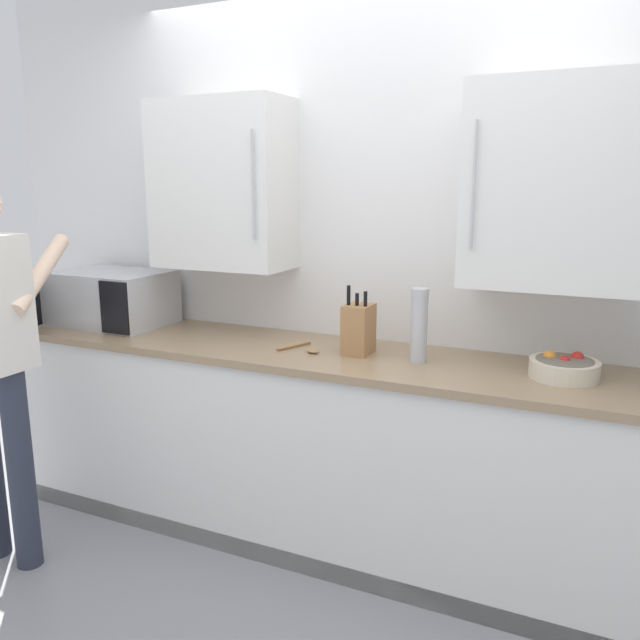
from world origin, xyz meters
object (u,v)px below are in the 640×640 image
microwave_oven (105,298)px  knife_block (358,329)px  thermos_flask (419,325)px  fruit_bowl (564,367)px  wooden_spoon (304,348)px

microwave_oven → knife_block: knife_block is taller
thermos_flask → fruit_bowl: bearing=1.6°
thermos_flask → fruit_bowl: size_ratio=1.19×
microwave_oven → thermos_flask: size_ratio=2.65×
thermos_flask → wooden_spoon: (-0.51, -0.04, -0.15)m
thermos_flask → knife_block: 0.28m
knife_block → fruit_bowl: knife_block is taller
wooden_spoon → knife_block: size_ratio=0.66×
wooden_spoon → fruit_bowl: (1.08, 0.06, 0.03)m
wooden_spoon → knife_block: 0.26m
wooden_spoon → fruit_bowl: fruit_bowl is taller
thermos_flask → wooden_spoon: 0.53m
microwave_oven → knife_block: size_ratio=2.71×
knife_block → microwave_oven: bearing=179.8°
microwave_oven → fruit_bowl: size_ratio=3.15×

